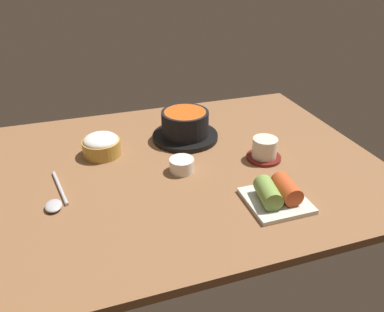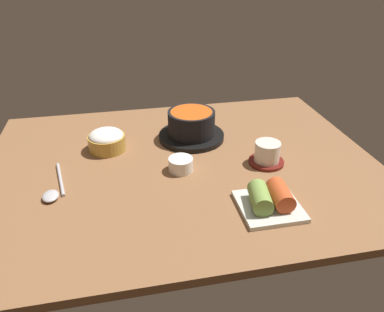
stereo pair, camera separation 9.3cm
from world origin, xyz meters
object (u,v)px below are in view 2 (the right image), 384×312
rice_bowl (107,140)px  kimchi_plate (270,200)px  banchan_cup_center (181,164)px  stone_pot (191,126)px  spoon (54,190)px  tea_cup_with_saucer (267,154)px

rice_bowl → kimchi_plate: (33.63, -33.36, -0.81)cm
rice_bowl → banchan_cup_center: rice_bowl is taller
stone_pot → rice_bowl: stone_pot is taller
stone_pot → spoon: bearing=-150.5°
banchan_cup_center → spoon: bearing=-173.0°
stone_pot → banchan_cup_center: 17.93cm
stone_pot → rice_bowl: bearing=-175.0°
stone_pot → rice_bowl: size_ratio=1.88×
tea_cup_with_saucer → rice_bowl: bearing=158.7°
tea_cup_with_saucer → kimchi_plate: 18.91cm
spoon → rice_bowl: bearing=56.5°
tea_cup_with_saucer → banchan_cup_center: size_ratio=1.48×
tea_cup_with_saucer → spoon: bearing=-177.0°
banchan_cup_center → kimchi_plate: kimchi_plate is taller
spoon → banchan_cup_center: bearing=7.0°
kimchi_plate → stone_pot: bearing=105.4°
stone_pot → spoon: (-36.00, -20.40, -3.26)cm
stone_pot → kimchi_plate: 36.82cm
stone_pot → tea_cup_with_saucer: 23.89cm
tea_cup_with_saucer → spoon: tea_cup_with_saucer is taller
tea_cup_with_saucer → kimchi_plate: (-6.32, -17.81, -0.64)cm
stone_pot → kimchi_plate: (9.74, -35.46, -1.73)cm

